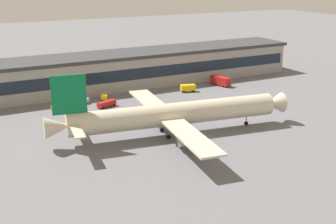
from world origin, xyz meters
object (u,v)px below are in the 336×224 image
object	(u,v)px
belt_loader	(107,103)
baggage_tug	(104,96)
fuel_truck	(220,80)
traffic_cone_0	(176,145)
crew_van	(188,88)
follow_me_car	(57,106)
airliner	(172,114)
pushback_tractor	(81,100)

from	to	relation	value
belt_loader	baggage_tug	world-z (taller)	belt_loader
fuel_truck	traffic_cone_0	size ratio (longest dim) A/B	12.92
crew_van	baggage_tug	world-z (taller)	crew_van
fuel_truck	traffic_cone_0	xyz separation A→B (m)	(-44.59, -46.20, -1.54)
follow_me_car	fuel_truck	xyz separation A→B (m)	(62.30, 2.11, 0.79)
baggage_tug	airliner	bearing A→B (deg)	-84.38
fuel_truck	traffic_cone_0	distance (m)	64.22
fuel_truck	baggage_tug	size ratio (longest dim) A/B	2.17
airliner	baggage_tug	bearing A→B (deg)	95.62
follow_me_car	traffic_cone_0	world-z (taller)	follow_me_car
airliner	belt_loader	size ratio (longest dim) A/B	9.80
follow_me_car	pushback_tractor	xyz separation A→B (m)	(8.77, 3.75, -0.04)
airliner	follow_me_car	distance (m)	42.03
airliner	pushback_tractor	xyz separation A→B (m)	(-12.05, 39.99, -4.50)
airliner	follow_me_car	world-z (taller)	airliner
pushback_tractor	belt_loader	bearing A→B (deg)	-54.52
belt_loader	traffic_cone_0	distance (m)	39.67
traffic_cone_0	crew_van	bearing A→B (deg)	56.45
belt_loader	traffic_cone_0	size ratio (longest dim) A/B	9.84
pushback_tractor	baggage_tug	xyz separation A→B (m)	(8.09, 0.22, 0.04)
fuel_truck	belt_loader	bearing A→B (deg)	-172.05
pushback_tractor	baggage_tug	world-z (taller)	baggage_tug
airliner	fuel_truck	size ratio (longest dim) A/B	7.46
pushback_tractor	traffic_cone_0	xyz separation A→B (m)	(8.95, -47.83, -0.71)
belt_loader	pushback_tractor	size ratio (longest dim) A/B	1.26
crew_van	traffic_cone_0	bearing A→B (deg)	-123.55
pushback_tractor	baggage_tug	bearing A→B (deg)	1.54
airliner	baggage_tug	size ratio (longest dim) A/B	16.19
crew_van	fuel_truck	bearing A→B (deg)	8.74
belt_loader	traffic_cone_0	world-z (taller)	belt_loader
crew_van	baggage_tug	bearing A→B (deg)	171.92
belt_loader	baggage_tug	bearing A→B (deg)	75.58
follow_me_car	belt_loader	distance (m)	15.36
airliner	crew_van	distance (m)	44.54
crew_van	pushback_tractor	world-z (taller)	crew_van
pushback_tractor	fuel_truck	bearing A→B (deg)	-1.75
pushback_tractor	traffic_cone_0	bearing A→B (deg)	-79.40
crew_van	traffic_cone_0	distance (m)	52.58
airliner	fuel_truck	world-z (taller)	airliner
follow_me_car	traffic_cone_0	xyz separation A→B (m)	(17.72, -44.08, -0.75)
follow_me_car	belt_loader	size ratio (longest dim) A/B	0.68
crew_van	belt_loader	distance (m)	32.38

